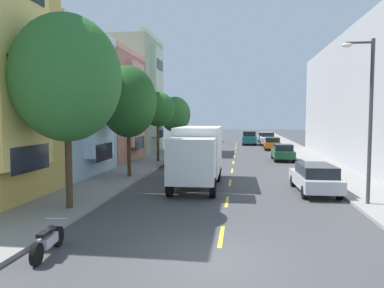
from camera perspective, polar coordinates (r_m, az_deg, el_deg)
ground_plane at (r=39.98m, az=6.66°, el=-1.46°), size 160.00×160.00×0.00m
sidewalk_left at (r=38.75m, az=-3.95°, el=-1.51°), size 3.20×120.00×0.14m
sidewalk_right at (r=38.53m, az=17.23°, el=-1.72°), size 3.20×120.00×0.14m
lane_centerline_dashes at (r=34.51m, az=6.51°, el=-2.34°), size 0.14×47.20×0.01m
townhouse_second_powder_blue at (r=27.59m, az=-27.01°, el=5.18°), size 13.43×8.18×9.59m
townhouse_third_terracotta at (r=34.53m, az=-18.19°, el=5.16°), size 12.13×8.18×9.64m
townhouse_fourth_sage at (r=42.30m, az=-13.30°, el=7.07°), size 12.16×8.18×12.66m
street_tree_nearest at (r=15.93m, az=-18.83°, el=9.60°), size 4.40×4.40×7.89m
street_tree_second at (r=23.54m, az=-9.81°, el=6.47°), size 3.54×3.54×6.97m
street_tree_third at (r=31.49m, az=-5.32°, el=5.37°), size 2.90×2.90×5.91m
street_tree_farthest at (r=39.55m, az=-2.65°, el=4.57°), size 3.30×3.30×5.96m
street_lamp at (r=17.46m, az=25.50°, el=4.83°), size 1.35×0.28×7.05m
delivery_box_truck at (r=20.93m, az=0.93°, el=-1.31°), size 2.48×7.71×3.31m
parked_hatchback_forest at (r=33.87m, az=13.87°, el=-1.27°), size 1.77×4.01×1.50m
parked_suv_navy at (r=59.10m, az=2.86°, el=1.32°), size 1.98×4.81×1.93m
parked_pickup_charcoal at (r=38.57m, az=0.30°, el=-0.40°), size 2.08×5.33×1.73m
parked_pickup_white at (r=52.60m, az=11.66°, el=0.72°), size 2.11×5.34×1.73m
parked_sedan_red at (r=29.67m, az=-1.85°, el=-1.92°), size 1.92×4.55×1.43m
parked_hatchback_sky at (r=59.50m, az=11.03°, el=1.05°), size 1.76×4.01×1.50m
parked_wagon_orange at (r=45.25m, az=12.28°, el=0.14°), size 1.95×4.75×1.50m
parked_wagon_silver at (r=19.95m, az=18.48°, el=-4.94°), size 1.96×4.75×1.50m
moving_teal_sedan at (r=53.10m, az=8.83°, el=0.96°), size 1.95×4.80×1.93m
parked_motorcycle at (r=11.44m, az=-21.39°, el=-13.77°), size 0.62×2.05×0.90m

